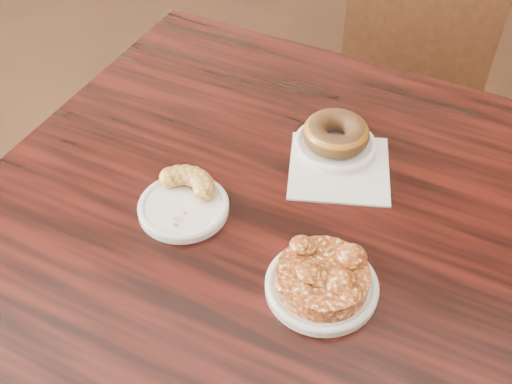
# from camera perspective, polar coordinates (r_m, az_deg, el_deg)

# --- Properties ---
(cafe_table) EXTENTS (1.26, 1.26, 0.75)m
(cafe_table) POSITION_cam_1_polar(r_m,az_deg,el_deg) (1.32, 1.44, -13.76)
(cafe_table) COLOR black
(cafe_table) RESTS_ON floor
(chair_far) EXTENTS (0.49, 0.49, 0.90)m
(chair_far) POSITION_cam_1_polar(r_m,az_deg,el_deg) (1.94, 14.01, 10.94)
(chair_far) COLOR black
(chair_far) RESTS_ON floor
(napkin) EXTENTS (0.17, 0.17, 0.00)m
(napkin) POSITION_cam_1_polar(r_m,az_deg,el_deg) (1.11, 7.40, 2.14)
(napkin) COLOR silver
(napkin) RESTS_ON cafe_table
(plate_donut) EXTENTS (0.14, 0.14, 0.01)m
(plate_donut) POSITION_cam_1_polar(r_m,az_deg,el_deg) (1.14, 7.02, 4.16)
(plate_donut) COLOR white
(plate_donut) RESTS_ON napkin
(plate_cruller) EXTENTS (0.15, 0.15, 0.01)m
(plate_cruller) POSITION_cam_1_polar(r_m,az_deg,el_deg) (1.04, -6.46, -1.37)
(plate_cruller) COLOR white
(plate_cruller) RESTS_ON cafe_table
(plate_fritter) EXTENTS (0.16, 0.16, 0.01)m
(plate_fritter) POSITION_cam_1_polar(r_m,az_deg,el_deg) (0.93, 5.85, -8.36)
(plate_fritter) COLOR silver
(plate_fritter) RESTS_ON cafe_table
(glazed_donut) EXTENTS (0.12, 0.12, 0.04)m
(glazed_donut) POSITION_cam_1_polar(r_m,az_deg,el_deg) (1.12, 7.14, 5.19)
(glazed_donut) COLOR #925915
(glazed_donut) RESTS_ON plate_donut
(apple_fritter) EXTENTS (0.18, 0.18, 0.04)m
(apple_fritter) POSITION_cam_1_polar(r_m,az_deg,el_deg) (0.91, 5.98, -7.32)
(apple_fritter) COLOR #461907
(apple_fritter) RESTS_ON plate_fritter
(cruller_fragment) EXTENTS (0.12, 0.12, 0.03)m
(cruller_fragment) POSITION_cam_1_polar(r_m,az_deg,el_deg) (1.02, -6.56, -0.49)
(cruller_fragment) COLOR brown
(cruller_fragment) RESTS_ON plate_cruller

